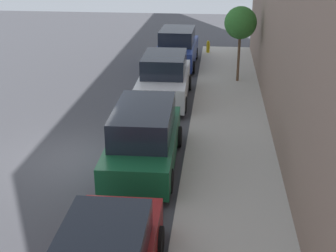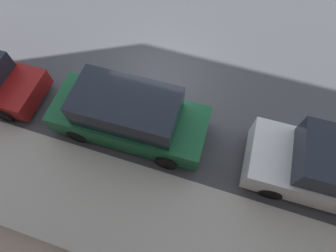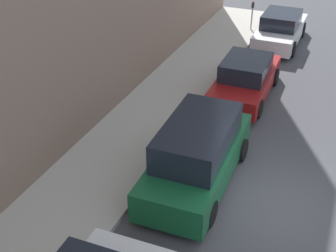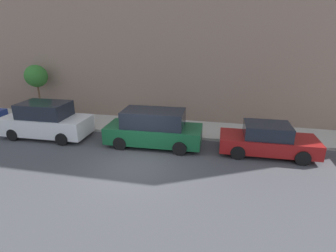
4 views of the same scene
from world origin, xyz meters
name	(u,v)px [view 2 (image 2 of 4)]	position (x,y,z in m)	size (l,w,h in m)	color
ground_plane	(160,78)	(0.00, 0.00, 0.00)	(60.00, 60.00, 0.00)	#424247
sidewalk	(107,205)	(4.94, 0.00, 0.07)	(2.88, 32.00, 0.15)	#B2ADA3
parked_minivan_third	(129,115)	(2.31, -0.22, 0.92)	(2.03, 4.95, 1.90)	#14512D
parked_suv_fourth	(336,171)	(2.23, 5.98, 0.93)	(2.08, 4.84, 1.98)	silver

